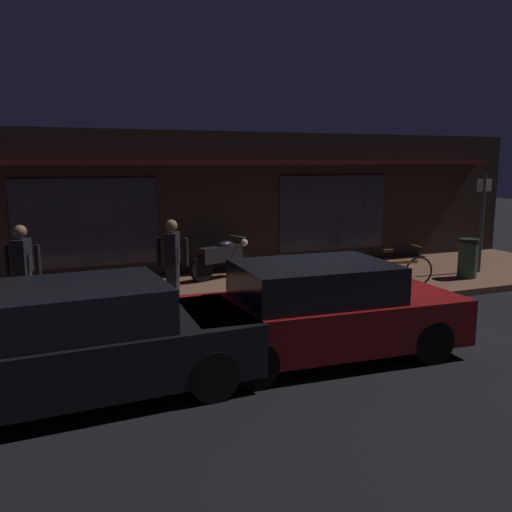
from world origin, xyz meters
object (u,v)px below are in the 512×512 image
bicycle_parked (398,271)px  person_photographer (23,271)px  parked_car_near (83,342)px  parked_car_far (320,311)px  person_bystander (172,262)px  trash_bin (468,258)px  sign_post (482,218)px  motorcycle (222,257)px

bicycle_parked → person_photographer: (-7.52, 0.32, 0.52)m
parked_car_near → parked_car_far: same height
person_bystander → trash_bin: bearing=0.1°
person_photographer → sign_post: sign_post is taller
bicycle_parked → trash_bin: bearing=5.4°
bicycle_parked → sign_post: bearing=11.9°
motorcycle → parked_car_far: (-0.22, -5.12, 0.06)m
sign_post → parked_car_near: (-9.74, -3.51, -0.81)m
trash_bin → parked_car_far: size_ratio=0.22×
sign_post → person_photographer: bearing=-178.4°
person_bystander → trash_bin: (7.10, 0.02, -0.41)m
parked_car_near → bicycle_parked: bearing=23.0°
bicycle_parked → trash_bin: trash_bin is taller
person_photographer → trash_bin: 9.67m
motorcycle → person_bystander: person_bystander is taller
motorcycle → bicycle_parked: motorcycle is taller
person_photographer → parked_car_far: 5.10m
sign_post → parked_car_far: sign_post is taller
person_bystander → trash_bin: 7.11m
person_photographer → parked_car_near: (0.68, -3.22, -0.32)m
parked_car_near → motorcycle: bearing=55.7°
person_bystander → parked_car_far: 3.33m
bicycle_parked → parked_car_near: (-6.84, -2.90, 0.20)m
parked_car_far → parked_car_near: bearing=-177.8°
person_photographer → motorcycle: bearing=25.5°
motorcycle → trash_bin: (5.40, -2.14, -0.03)m
motorcycle → sign_post: size_ratio=0.69×
person_photographer → person_bystander: bearing=-2.9°
bicycle_parked → motorcycle: bearing=144.2°
sign_post → trash_bin: size_ratio=2.58×
person_bystander → parked_car_near: 3.63m
sign_post → parked_car_near: sign_post is taller
trash_bin → sign_post: bearing=28.1°
motorcycle → sign_post: (6.16, -1.74, 0.86)m
motorcycle → trash_bin: motorcycle is taller
parked_car_near → parked_car_far: 3.37m
person_photographer → sign_post: size_ratio=0.70×
bicycle_parked → trash_bin: 2.16m
sign_post → bicycle_parked: bearing=-168.1°
motorcycle → parked_car_near: bearing=-124.3°
bicycle_parked → parked_car_far: size_ratio=0.39×
motorcycle → trash_bin: bearing=-21.6°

